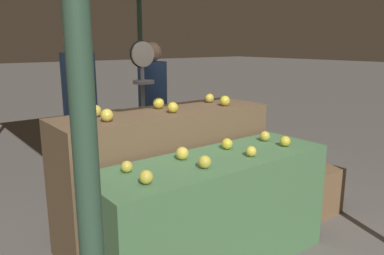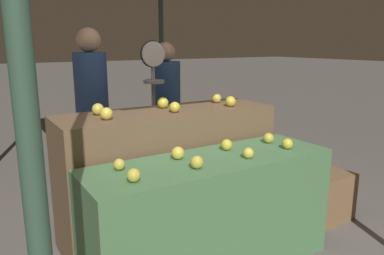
{
  "view_description": "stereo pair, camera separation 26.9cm",
  "coord_description": "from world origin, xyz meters",
  "px_view_note": "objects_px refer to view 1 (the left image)",
  "views": [
    {
      "loc": [
        -1.58,
        -1.77,
        1.54
      ],
      "look_at": [
        0.03,
        0.3,
        0.95
      ],
      "focal_mm": 35.0,
      "sensor_mm": 36.0,
      "label": 1
    },
    {
      "loc": [
        -1.36,
        -1.93,
        1.54
      ],
      "look_at": [
        0.03,
        0.3,
        0.95
      ],
      "focal_mm": 35.0,
      "sensor_mm": 36.0,
      "label": 2
    }
  ],
  "objects_px": {
    "produce_scale": "(143,88)",
    "person_customer_left": "(80,105)",
    "wooden_crate_side": "(311,189)",
    "person_vendor_at_scale": "(153,104)"
  },
  "relations": [
    {
      "from": "person_customer_left",
      "to": "wooden_crate_side",
      "type": "relative_size",
      "value": 3.93
    },
    {
      "from": "wooden_crate_side",
      "to": "produce_scale",
      "type": "bearing_deg",
      "value": 132.63
    },
    {
      "from": "person_vendor_at_scale",
      "to": "person_customer_left",
      "type": "height_order",
      "value": "person_customer_left"
    },
    {
      "from": "produce_scale",
      "to": "wooden_crate_side",
      "type": "bearing_deg",
      "value": -47.37
    },
    {
      "from": "person_customer_left",
      "to": "wooden_crate_side",
      "type": "height_order",
      "value": "person_customer_left"
    },
    {
      "from": "person_customer_left",
      "to": "produce_scale",
      "type": "bearing_deg",
      "value": -178.82
    },
    {
      "from": "produce_scale",
      "to": "person_vendor_at_scale",
      "type": "distance_m",
      "value": 0.52
    },
    {
      "from": "person_vendor_at_scale",
      "to": "person_customer_left",
      "type": "xyz_separation_m",
      "value": [
        -0.85,
        -0.12,
        0.08
      ]
    },
    {
      "from": "produce_scale",
      "to": "person_customer_left",
      "type": "bearing_deg",
      "value": 157.73
    },
    {
      "from": "person_vendor_at_scale",
      "to": "wooden_crate_side",
      "type": "bearing_deg",
      "value": 124.58
    }
  ]
}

